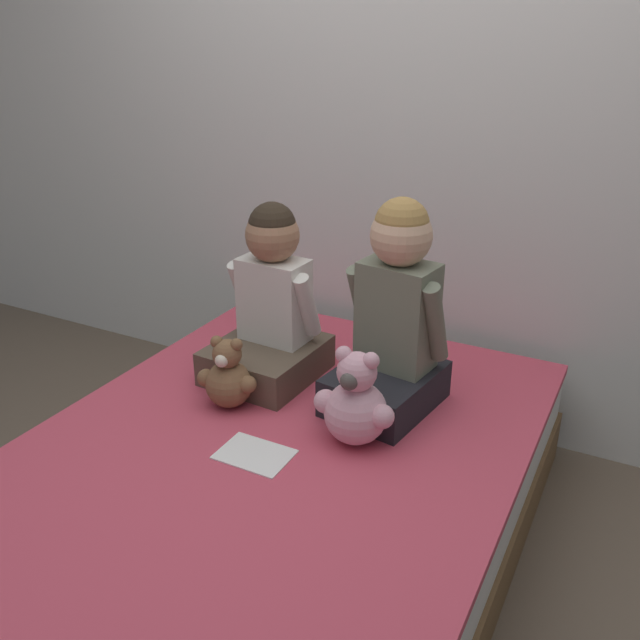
{
  "coord_description": "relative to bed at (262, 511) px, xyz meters",
  "views": [
    {
      "loc": [
        0.91,
        -1.36,
        1.54
      ],
      "look_at": [
        0.0,
        0.37,
        0.68
      ],
      "focal_mm": 38.0,
      "sensor_mm": 36.0,
      "label": 1
    }
  ],
  "objects": [
    {
      "name": "wall_behind_bed",
      "position": [
        0.0,
        1.1,
        1.05
      ],
      "size": [
        8.0,
        0.06,
        2.5
      ],
      "color": "silver",
      "rests_on": "ground_plane"
    },
    {
      "name": "teddy_bear_held_by_left_child",
      "position": [
        -0.24,
        0.19,
        0.3
      ],
      "size": [
        0.2,
        0.15,
        0.24
      ],
      "rotation": [
        0.0,
        0.0,
        0.17
      ],
      "color": "brown",
      "rests_on": "bed"
    },
    {
      "name": "child_on_right",
      "position": [
        0.22,
        0.46,
        0.5
      ],
      "size": [
        0.34,
        0.41,
        0.67
      ],
      "rotation": [
        0.0,
        0.0,
        -0.14
      ],
      "color": "black",
      "rests_on": "bed"
    },
    {
      "name": "sign_card",
      "position": [
        -0.01,
        -0.01,
        0.2
      ],
      "size": [
        0.21,
        0.15,
        0.0
      ],
      "color": "white",
      "rests_on": "bed"
    },
    {
      "name": "child_on_left",
      "position": [
        -0.23,
        0.46,
        0.45
      ],
      "size": [
        0.36,
        0.4,
        0.61
      ],
      "rotation": [
        0.0,
        0.0,
        -0.05
      ],
      "color": "brown",
      "rests_on": "bed"
    },
    {
      "name": "bed",
      "position": [
        0.0,
        0.0,
        0.0
      ],
      "size": [
        1.4,
        2.01,
        0.4
      ],
      "color": "brown",
      "rests_on": "ground_plane"
    },
    {
      "name": "teddy_bear_held_by_right_child",
      "position": [
        0.21,
        0.2,
        0.33
      ],
      "size": [
        0.25,
        0.19,
        0.3
      ],
      "rotation": [
        0.0,
        0.0,
        -0.0
      ],
      "color": "#DBA3B2",
      "rests_on": "bed"
    },
    {
      "name": "ground_plane",
      "position": [
        0.0,
        0.0,
        -0.2
      ],
      "size": [
        14.0,
        14.0,
        0.0
      ],
      "primitive_type": "plane",
      "color": "brown"
    }
  ]
}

